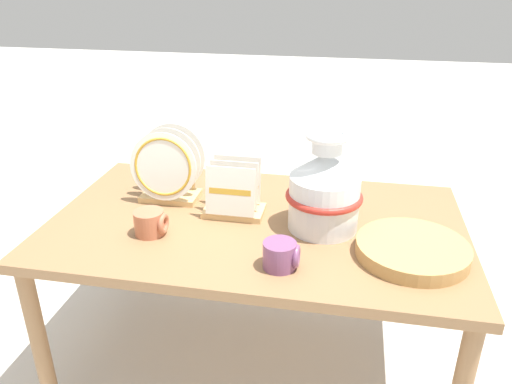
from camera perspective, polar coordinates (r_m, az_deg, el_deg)
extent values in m
plane|color=beige|center=(2.12, 0.00, -18.16)|extent=(14.00, 14.00, 0.00)
cube|color=olive|center=(1.76, 0.00, -3.76)|extent=(1.44, 0.85, 0.03)
cylinder|color=olive|center=(1.89, -23.58, -15.29)|extent=(0.06, 0.06, 0.58)
cylinder|color=olive|center=(2.42, -14.05, -4.44)|extent=(0.06, 0.06, 0.58)
cylinder|color=olive|center=(2.25, 19.04, -7.49)|extent=(0.06, 0.06, 0.58)
cylinder|color=silver|center=(1.68, 7.74, -1.17)|extent=(0.24, 0.24, 0.19)
cone|color=silver|center=(1.63, 8.01, 3.12)|extent=(0.24, 0.24, 0.08)
cylinder|color=silver|center=(1.61, 8.15, 5.43)|extent=(0.10, 0.10, 0.06)
torus|color=silver|center=(1.60, 8.21, 6.39)|extent=(0.15, 0.15, 0.02)
torus|color=#B72D23|center=(1.67, 7.78, -0.48)|extent=(0.26, 0.26, 0.02)
cube|color=tan|center=(1.94, -9.70, -0.42)|extent=(0.21, 0.13, 0.02)
cylinder|color=tan|center=(1.99, -11.33, 1.62)|extent=(0.01, 0.01, 0.07)
cylinder|color=tan|center=(1.94, -7.21, 1.31)|extent=(0.01, 0.01, 0.07)
cylinder|color=white|center=(1.84, -10.59, 2.84)|extent=(0.25, 0.04, 0.25)
torus|color=gold|center=(1.84, -10.61, 2.82)|extent=(0.22, 0.04, 0.22)
cylinder|color=white|center=(1.88, -10.01, 3.45)|extent=(0.25, 0.04, 0.25)
cylinder|color=white|center=(1.93, -9.45, 4.03)|extent=(0.25, 0.04, 0.25)
cube|color=tan|center=(1.80, -2.51, -2.16)|extent=(0.21, 0.13, 0.02)
cylinder|color=tan|center=(1.84, -4.44, 0.08)|extent=(0.01, 0.01, 0.07)
cylinder|color=tan|center=(1.81, 0.15, -0.29)|extent=(0.01, 0.01, 0.07)
cube|color=white|center=(1.71, -2.99, 0.04)|extent=(0.17, 0.03, 0.17)
cube|color=white|center=(1.76, -2.57, 0.78)|extent=(0.17, 0.03, 0.17)
cube|color=white|center=(1.80, -2.17, 1.47)|extent=(0.17, 0.03, 0.17)
cube|color=gold|center=(1.71, -3.00, 0.02)|extent=(0.15, 0.01, 0.02)
cylinder|color=tan|center=(1.62, 17.35, -6.88)|extent=(0.34, 0.34, 0.01)
cylinder|color=tan|center=(1.62, 17.39, -6.61)|extent=(0.34, 0.34, 0.01)
cylinder|color=tan|center=(1.61, 17.43, -6.33)|extent=(0.34, 0.34, 0.01)
cylinder|color=tan|center=(1.61, 17.47, -6.06)|extent=(0.34, 0.34, 0.01)
cylinder|color=tan|center=(1.60, 17.51, -5.78)|extent=(0.34, 0.34, 0.01)
cylinder|color=#B76647|center=(1.69, -12.11, -3.45)|extent=(0.10, 0.10, 0.08)
torus|color=#B76647|center=(1.67, -10.53, -3.57)|extent=(0.02, 0.07, 0.07)
cylinder|color=#7A4770|center=(1.48, 2.71, -7.21)|extent=(0.10, 0.10, 0.08)
torus|color=#7A4770|center=(1.48, 4.64, -7.34)|extent=(0.02, 0.07, 0.07)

